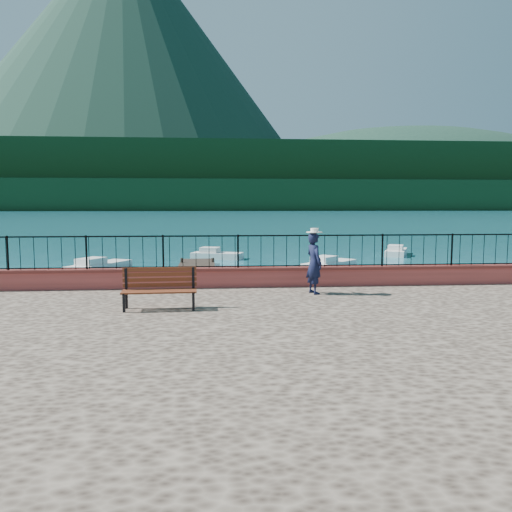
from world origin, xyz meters
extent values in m
plane|color=#19596B|center=(0.00, 0.00, 0.00)|extent=(2000.00, 2000.00, 0.00)
cube|color=#332821|center=(0.00, -6.00, 0.60)|extent=(30.00, 20.00, 1.20)
cube|color=#C04A45|center=(0.00, 3.70, 1.49)|extent=(28.00, 0.46, 0.58)
cube|color=black|center=(0.00, 3.70, 2.25)|extent=(27.00, 0.05, 0.95)
cube|color=#2D231C|center=(-2.00, 12.00, 0.15)|extent=(2.00, 16.00, 0.30)
cube|color=black|center=(0.00, 300.00, 9.00)|extent=(900.00, 60.00, 18.00)
cube|color=black|center=(0.00, 360.00, 22.00)|extent=(900.00, 120.00, 44.00)
cone|color=#142D23|center=(-120.00, 700.00, 190.00)|extent=(560.00, 560.00, 380.00)
ellipsoid|color=#142D23|center=(220.00, 560.00, 0.00)|extent=(448.00, 384.00, 180.00)
cube|color=black|center=(-2.29, 0.61, 1.42)|extent=(1.75, 0.59, 0.43)
cube|color=maroon|center=(-2.30, 0.87, 1.90)|extent=(1.73, 0.14, 0.53)
imported|color=black|center=(1.73, 2.40, 2.05)|extent=(0.58, 0.71, 1.69)
cylinder|color=white|center=(1.73, 2.40, 2.95)|extent=(0.44, 0.44, 0.12)
cube|color=silver|center=(-6.83, 9.22, 0.40)|extent=(4.11, 2.64, 0.80)
cube|color=silver|center=(4.74, 10.04, 0.40)|extent=(4.15, 3.48, 0.80)
cube|color=silver|center=(5.54, 16.70, 0.40)|extent=(3.73, 3.79, 0.80)
cube|color=silver|center=(-7.37, 16.98, 0.40)|extent=(3.08, 4.46, 0.80)
cube|color=silver|center=(-0.82, 22.52, 0.40)|extent=(3.63, 2.29, 0.80)
cube|color=silver|center=(12.11, 23.88, 0.40)|extent=(2.78, 4.00, 0.80)
camera|label=1|loc=(-1.00, -11.03, 3.65)|focal=35.00mm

